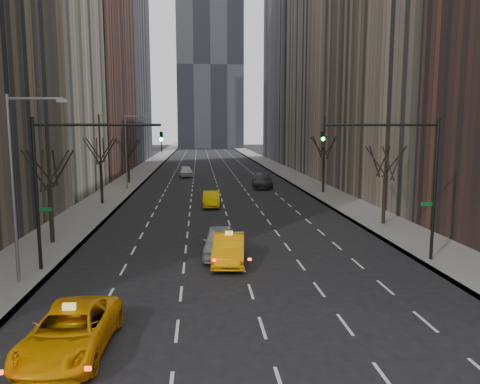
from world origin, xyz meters
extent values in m
plane|color=black|center=(0.00, 0.00, 0.00)|extent=(400.00, 400.00, 0.00)
cube|color=slate|center=(-12.25, 70.00, 0.07)|extent=(4.50, 320.00, 0.15)
cube|color=slate|center=(12.25, 70.00, 0.07)|extent=(4.50, 320.00, 0.15)
cube|color=brown|center=(-21.50, 66.00, 22.00)|extent=(14.00, 28.00, 44.00)
cube|color=slate|center=(-21.50, 96.00, 30.00)|extent=(14.00, 30.00, 60.00)
cube|color=tan|center=(21.50, 64.00, 25.00)|extent=(14.00, 28.00, 50.00)
cube|color=slate|center=(21.50, 95.00, 29.00)|extent=(14.00, 30.00, 58.00)
cylinder|color=black|center=(-12.00, 18.00, 1.93)|extent=(0.28, 0.28, 3.57)
cylinder|color=black|center=(-12.00, 18.00, 5.84)|extent=(0.16, 0.16, 4.25)
cylinder|color=black|center=(-11.85, 18.85, 4.95)|extent=(0.42, 1.80, 2.52)
cylinder|color=black|center=(-11.19, 18.29, 4.95)|extent=(1.74, 0.72, 2.52)
cylinder|color=black|center=(-11.34, 17.45, 4.95)|extent=(1.46, 1.25, 2.52)
cylinder|color=black|center=(-12.15, 17.15, 4.95)|extent=(0.42, 1.80, 2.52)
cylinder|color=black|center=(-12.81, 17.71, 4.95)|extent=(1.74, 0.72, 2.52)
cylinder|color=black|center=(-12.66, 18.55, 4.95)|extent=(1.46, 1.25, 2.52)
cylinder|color=black|center=(-12.00, 34.00, 2.15)|extent=(0.28, 0.28, 3.99)
cylinder|color=black|center=(-12.00, 34.00, 6.52)|extent=(0.16, 0.16, 4.75)
cylinder|color=black|center=(-11.85, 34.85, 5.37)|extent=(0.42, 1.80, 2.52)
cylinder|color=black|center=(-11.19, 34.29, 5.37)|extent=(1.74, 0.72, 2.52)
cylinder|color=black|center=(-11.34, 33.45, 5.37)|extent=(1.46, 1.25, 2.52)
cylinder|color=black|center=(-12.15, 33.15, 5.37)|extent=(0.42, 1.80, 2.52)
cylinder|color=black|center=(-12.81, 33.71, 5.37)|extent=(1.74, 0.72, 2.52)
cylinder|color=black|center=(-12.66, 34.55, 5.37)|extent=(1.46, 1.25, 2.52)
cylinder|color=black|center=(-12.00, 52.00, 1.83)|extent=(0.28, 0.28, 3.36)
cylinder|color=black|center=(-12.00, 52.00, 5.51)|extent=(0.16, 0.16, 4.00)
cylinder|color=black|center=(-11.85, 52.85, 4.74)|extent=(0.42, 1.80, 2.52)
cylinder|color=black|center=(-11.19, 52.29, 4.74)|extent=(1.74, 0.72, 2.52)
cylinder|color=black|center=(-11.34, 51.45, 4.74)|extent=(1.46, 1.25, 2.52)
cylinder|color=black|center=(-12.15, 51.15, 4.74)|extent=(0.42, 1.80, 2.52)
cylinder|color=black|center=(-12.81, 51.71, 4.74)|extent=(1.74, 0.72, 2.52)
cylinder|color=black|center=(-12.66, 52.55, 4.74)|extent=(1.46, 1.25, 2.52)
cylinder|color=black|center=(12.00, 22.00, 1.93)|extent=(0.28, 0.28, 3.57)
cylinder|color=black|center=(12.00, 22.00, 5.84)|extent=(0.16, 0.16, 4.25)
cylinder|color=black|center=(12.15, 22.85, 4.95)|extent=(0.42, 1.80, 2.52)
cylinder|color=black|center=(12.81, 22.29, 4.95)|extent=(1.74, 0.72, 2.52)
cylinder|color=black|center=(12.66, 21.45, 4.95)|extent=(1.46, 1.25, 2.52)
cylinder|color=black|center=(11.85, 21.15, 4.95)|extent=(0.42, 1.80, 2.52)
cylinder|color=black|center=(11.19, 21.71, 4.95)|extent=(1.74, 0.72, 2.52)
cylinder|color=black|center=(11.34, 22.55, 4.95)|extent=(1.46, 1.25, 2.52)
cylinder|color=black|center=(12.00, 40.00, 2.15)|extent=(0.28, 0.28, 3.99)
cylinder|color=black|center=(12.00, 40.00, 6.52)|extent=(0.16, 0.16, 4.75)
cylinder|color=black|center=(12.15, 40.85, 5.37)|extent=(0.42, 1.80, 2.52)
cylinder|color=black|center=(12.81, 40.29, 5.37)|extent=(1.74, 0.72, 2.52)
cylinder|color=black|center=(12.66, 39.45, 5.37)|extent=(1.46, 1.25, 2.52)
cylinder|color=black|center=(11.85, 39.15, 5.37)|extent=(0.42, 1.80, 2.52)
cylinder|color=black|center=(11.19, 39.71, 5.37)|extent=(1.74, 0.72, 2.52)
cylinder|color=black|center=(11.34, 40.55, 5.37)|extent=(1.46, 1.25, 2.52)
cylinder|color=black|center=(-10.80, 12.00, 4.15)|extent=(0.18, 0.18, 8.00)
cylinder|color=black|center=(-7.55, 12.00, 7.75)|extent=(6.50, 0.14, 0.14)
imported|color=black|center=(-4.30, 12.00, 6.85)|extent=(0.18, 0.22, 1.10)
sphere|color=#0CFF33|center=(-4.30, 11.82, 7.00)|extent=(0.20, 0.20, 0.20)
cube|color=#0C5926|center=(-10.40, 12.00, 3.35)|extent=(0.70, 0.04, 0.22)
cylinder|color=black|center=(10.80, 12.00, 4.15)|extent=(0.18, 0.18, 8.00)
cylinder|color=black|center=(7.55, 12.00, 7.75)|extent=(6.50, 0.14, 0.14)
imported|color=black|center=(4.30, 12.00, 6.85)|extent=(0.18, 0.22, 1.10)
sphere|color=#0CFF33|center=(4.30, 11.82, 7.00)|extent=(0.20, 0.20, 0.20)
cube|color=#0C5926|center=(10.40, 12.00, 3.35)|extent=(0.70, 0.04, 0.22)
cylinder|color=slate|center=(-11.20, 10.00, 4.65)|extent=(0.16, 0.16, 9.00)
cylinder|color=slate|center=(-9.90, 10.00, 8.95)|extent=(2.60, 0.14, 0.14)
cube|color=slate|center=(-8.70, 10.00, 8.85)|extent=(0.50, 0.22, 0.15)
cylinder|color=slate|center=(-11.20, 45.00, 4.65)|extent=(0.16, 0.16, 9.00)
cylinder|color=slate|center=(-9.90, 45.00, 8.95)|extent=(2.60, 0.14, 0.14)
cube|color=slate|center=(-8.70, 45.00, 8.85)|extent=(0.50, 0.22, 0.15)
imported|color=#F5A205|center=(-6.76, 2.54, 0.77)|extent=(2.83, 5.67, 1.54)
imported|color=#FFA305|center=(-0.72, 12.77, 0.81)|extent=(2.18, 5.06, 1.62)
imported|color=#999CA0|center=(-1.13, 14.35, 0.86)|extent=(2.34, 5.16, 1.72)
imported|color=#EFC305|center=(-1.22, 31.95, 0.75)|extent=(1.71, 4.57, 1.49)
imported|color=#313136|center=(5.63, 45.88, 0.88)|extent=(2.88, 6.21, 1.76)
imported|color=white|center=(-4.44, 60.15, 0.85)|extent=(2.50, 5.15, 1.70)
camera|label=1|loc=(-2.34, -12.90, 7.61)|focal=35.00mm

